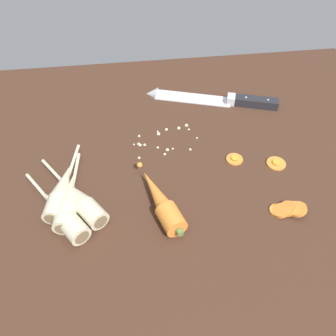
# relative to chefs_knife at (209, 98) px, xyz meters

# --- Properties ---
(ground_plane) EXTENTS (1.20, 0.90, 0.04)m
(ground_plane) POSITION_rel_chefs_knife_xyz_m (-0.14, -0.23, -0.03)
(ground_plane) COLOR #42281C
(chefs_knife) EXTENTS (0.34, 0.14, 0.04)m
(chefs_knife) POSITION_rel_chefs_knife_xyz_m (0.00, 0.00, 0.00)
(chefs_knife) COLOR silver
(chefs_knife) RESTS_ON ground_plane
(whole_carrot) EXTENTS (0.09, 0.19, 0.04)m
(whole_carrot) POSITION_rel_chefs_knife_xyz_m (-0.17, -0.34, 0.01)
(whole_carrot) COLOR orange
(whole_carrot) RESTS_ON ground_plane
(parsnip_front) EXTENTS (0.15, 0.19, 0.04)m
(parsnip_front) POSITION_rel_chefs_knife_xyz_m (-0.32, -0.31, 0.01)
(parsnip_front) COLOR beige
(parsnip_front) RESTS_ON ground_plane
(parsnip_mid_left) EXTENTS (0.06, 0.21, 0.04)m
(parsnip_mid_left) POSITION_rel_chefs_knife_xyz_m (-0.36, -0.28, 0.01)
(parsnip_mid_left) COLOR beige
(parsnip_mid_left) RESTS_ON ground_plane
(parsnip_mid_right) EXTENTS (0.14, 0.19, 0.04)m
(parsnip_mid_right) POSITION_rel_chefs_knife_xyz_m (-0.35, -0.34, 0.01)
(parsnip_mid_right) COLOR beige
(parsnip_mid_right) RESTS_ON ground_plane
(parsnip_back) EXTENTS (0.05, 0.20, 0.04)m
(parsnip_back) POSITION_rel_chefs_knife_xyz_m (-0.34, -0.31, 0.01)
(parsnip_back) COLOR beige
(parsnip_back) RESTS_ON ground_plane
(carrot_slice_stack) EXTENTS (0.07, 0.04, 0.03)m
(carrot_slice_stack) POSITION_rel_chefs_knife_xyz_m (0.08, -0.38, 0.00)
(carrot_slice_stack) COLOR orange
(carrot_slice_stack) RESTS_ON ground_plane
(carrot_slice_stray_near) EXTENTS (0.04, 0.04, 0.01)m
(carrot_slice_stray_near) POSITION_rel_chefs_knife_xyz_m (0.01, -0.23, -0.00)
(carrot_slice_stray_near) COLOR orange
(carrot_slice_stray_near) RESTS_ON ground_plane
(carrot_slice_stray_mid) EXTENTS (0.04, 0.04, 0.01)m
(carrot_slice_stray_mid) POSITION_rel_chefs_knife_xyz_m (0.10, -0.25, -0.00)
(carrot_slice_stray_mid) COLOR orange
(carrot_slice_stray_mid) RESTS_ON ground_plane
(mince_crumbs) EXTENTS (0.15, 0.11, 0.01)m
(mince_crumbs) POSITION_rel_chefs_knife_xyz_m (-0.14, -0.14, -0.00)
(mince_crumbs) COLOR beige
(mince_crumbs) RESTS_ON ground_plane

